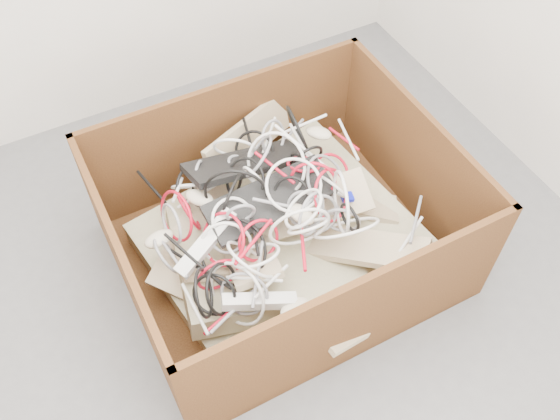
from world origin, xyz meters
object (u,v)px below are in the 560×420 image
power_strip_left (206,243)px  cardboard_box (278,240)px  vga_plug (347,197)px  power_strip_right (259,301)px

power_strip_left → cardboard_box: bearing=-15.2°
cardboard_box → power_strip_left: size_ratio=4.38×
cardboard_box → power_strip_left: cardboard_box is taller
vga_plug → power_strip_left: bearing=-171.9°
cardboard_box → power_strip_right: size_ratio=4.88×
power_strip_right → vga_plug: 0.55m
power_strip_left → power_strip_right: power_strip_left is taller
power_strip_left → power_strip_right: size_ratio=1.11×
cardboard_box → power_strip_left: bearing=-171.9°
cardboard_box → power_strip_right: bearing=-127.0°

